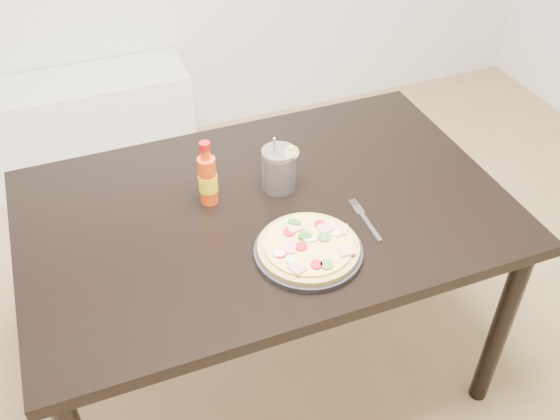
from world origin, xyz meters
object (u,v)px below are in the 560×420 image
object	(u,v)px
plate	(308,252)
cola_cup	(279,170)
media_console	(46,134)
pizza	(308,246)
hot_sauce_bottle	(208,179)
dining_table	(265,228)
fork	(365,218)

from	to	relation	value
plate	cola_cup	bearing A→B (deg)	83.96
cola_cup	plate	bearing A→B (deg)	-96.04
plate	media_console	bearing A→B (deg)	110.70
pizza	hot_sauce_bottle	xyz separation A→B (m)	(-0.18, 0.31, 0.05)
hot_sauce_bottle	cola_cup	distance (m)	0.21
dining_table	hot_sauce_bottle	bearing A→B (deg)	150.48
fork	media_console	world-z (taller)	fork
pizza	fork	xyz separation A→B (m)	(0.20, 0.07, -0.02)
dining_table	fork	size ratio (longest dim) A/B	7.43
pizza	cola_cup	world-z (taller)	cola_cup
pizza	cola_cup	xyz separation A→B (m)	(0.03, 0.30, 0.04)
dining_table	media_console	world-z (taller)	dining_table
plate	hot_sauce_bottle	size ratio (longest dim) A/B	1.41
dining_table	cola_cup	distance (m)	0.18
plate	pizza	world-z (taller)	pizza
pizza	media_console	bearing A→B (deg)	110.69
plate	fork	distance (m)	0.22
plate	hot_sauce_bottle	world-z (taller)	hot_sauce_bottle
pizza	media_console	distance (m)	1.88
hot_sauce_bottle	cola_cup	world-z (taller)	hot_sauce_bottle
pizza	fork	size ratio (longest dim) A/B	1.44
fork	pizza	bearing A→B (deg)	-158.90
plate	media_console	size ratio (longest dim) A/B	0.21
dining_table	cola_cup	xyz separation A→B (m)	(0.07, 0.07, 0.15)
cola_cup	media_console	bearing A→B (deg)	115.73
plate	media_console	xyz separation A→B (m)	(-0.64, 1.69, -0.51)
pizza	cola_cup	distance (m)	0.30
plate	media_console	world-z (taller)	plate
dining_table	pizza	world-z (taller)	pizza
hot_sauce_bottle	fork	size ratio (longest dim) A/B	1.09
cola_cup	fork	xyz separation A→B (m)	(0.17, -0.23, -0.06)
hot_sauce_bottle	media_console	world-z (taller)	hot_sauce_bottle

